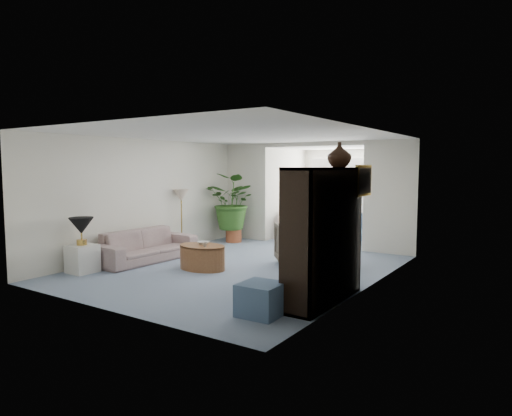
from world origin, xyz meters
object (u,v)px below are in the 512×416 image
Objects in this scene: sofa at (146,246)px; sunroom_chair_maroon at (299,224)px; table_lamp at (81,226)px; side_table_dark at (340,251)px; coffee_bowl at (204,243)px; cabinet_urn at (339,155)px; floor_lamp at (181,195)px; wingback_chair at (300,244)px; sunroom_table at (336,226)px; coffee_cup at (205,244)px; sunroom_chair_blue at (352,228)px; coffee_table at (202,257)px; plant_pot at (234,236)px; ottoman at (261,299)px; end_table at (82,259)px; framed_picture at (364,181)px; entertainment_cabinet at (324,235)px.

sunroom_chair_maroon reaches higher than sofa.
table_lamp is 4.80m from side_table_dark.
side_table_dark is at bearing 35.02° from coffee_bowl.
floor_lamp is at bearing 161.48° from cabinet_urn.
wingback_chair is 3.95m from sunroom_table.
table_lamp is at bearing 2.02° from wingback_chair.
sunroom_chair_blue is at bearing 76.62° from coffee_cup.
coffee_table reaches higher than plant_pot.
coffee_table is 4.39m from sunroom_chair_maroon.
coffee_table is 1.60× the size of sunroom_table.
coffee_table is 2.87m from ottoman.
coffee_table is 4.37× the size of coffee_bowl.
floor_lamp is at bearing -41.83° from wingback_chair.
wingback_chair reaches higher than end_table.
sunroom_chair_blue is 1.06m from sunroom_table.
table_lamp reaches higher than side_table_dark.
sunroom_chair_blue is at bearing 31.59° from plant_pot.
end_table is at bearing -159.68° from framed_picture.
plant_pot is at bearing 115.43° from coffee_table.
wingback_chair reaches higher than coffee_bowl.
cabinet_urn is (2.82, -0.24, 1.61)m from coffee_bowl.
framed_picture reaches higher than sunroom_chair_blue.
end_table is at bearing -107.77° from sunroom_table.
wingback_chair is 3.12m from plant_pot.
coffee_table is at bearing -95.18° from sunroom_table.
end_table is 0.61× the size of sunroom_chair_maroon.
framed_picture is at bearing 62.50° from cabinet_urn.
sunroom_chair_blue is at bearing 100.80° from ottoman.
floor_lamp is at bearing 144.02° from ottoman.
floor_lamp is at bearing -19.40° from sunroom_chair_maroon.
sofa reaches higher than coffee_cup.
coffee_cup is at bearing -171.96° from framed_picture.
sunroom_table is (2.27, 3.74, -0.95)m from floor_lamp.
coffee_cup is 0.10× the size of wingback_chair.
side_table_dark is at bearing 39.00° from end_table.
floor_lamp is 1.66× the size of coffee_bowl.
sofa is 6.01× the size of floor_lamp.
sunroom_chair_maroon is at bearing 76.91° from table_lamp.
coffee_bowl is 0.28m from coffee_cup.
side_table_dark is (3.88, 0.19, -0.93)m from floor_lamp.
ottoman is (-0.64, -1.93, -1.49)m from framed_picture.
sunroom_table is (0.32, 5.23, -0.20)m from coffee_cup.
cabinet_urn is (0.00, 0.50, 1.14)m from entertainment_cabinet.
ottoman is at bearing -35.98° from floor_lamp.
cabinet_urn reaches higher than sunroom_chair_maroon.
wingback_chair is 1.54× the size of sunroom_table.
sunroom_table is at bearing 84.82° from coffee_table.
sofa is 5.41× the size of plant_pot.
sunroom_chair_blue is (1.27, 4.28, -0.10)m from coffee_bowl.
end_table is (-0.20, -1.35, -0.06)m from sofa.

